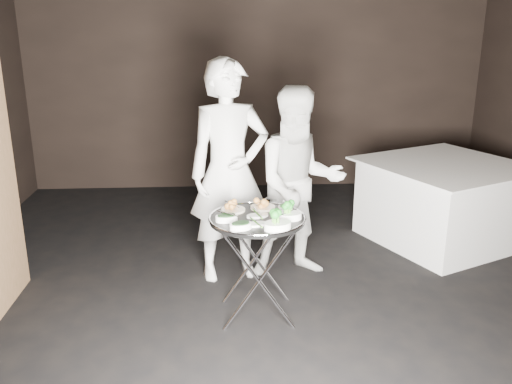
{
  "coord_description": "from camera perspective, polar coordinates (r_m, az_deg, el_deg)",
  "views": [
    {
      "loc": [
        -0.46,
        -3.74,
        2.16
      ],
      "look_at": [
        -0.22,
        0.14,
        0.95
      ],
      "focal_mm": 38.0,
      "sensor_mm": 36.0,
      "label": 1
    }
  ],
  "objects": [
    {
      "name": "asparagus_plate_b",
      "position": [
        3.82,
        0.01,
        -3.33
      ],
      "size": [
        0.18,
        0.14,
        0.03
      ],
      "rotation": [
        0.0,
        0.0,
        0.33
      ],
      "color": "white",
      "rests_on": "serving_tray"
    },
    {
      "name": "serving_utensils",
      "position": [
        4.02,
        0.31,
        -1.64
      ],
      "size": [
        0.59,
        0.43,
        0.01
      ],
      "color": "silver",
      "rests_on": "serving_tray"
    },
    {
      "name": "serving_tray",
      "position": [
        3.98,
        0.13,
        -2.82
      ],
      "size": [
        0.72,
        0.72,
        0.04
      ],
      "color": "black",
      "rests_on": "tray_stand"
    },
    {
      "name": "greens_bowl",
      "position": [
        4.1,
        3.13,
        -1.65
      ],
      "size": [
        0.12,
        0.12,
        0.06
      ],
      "rotation": [
        0.0,
        0.0,
        -0.37
      ],
      "color": "white",
      "rests_on": "serving_tray"
    },
    {
      "name": "waiter_right",
      "position": [
        4.69,
        4.56,
        0.87
      ],
      "size": [
        0.89,
        0.73,
        1.68
      ],
      "primitive_type": "imported",
      "rotation": [
        0.0,
        0.0,
        0.12
      ],
      "color": "silver",
      "rests_on": "floor"
    },
    {
      "name": "waiter_left",
      "position": [
        4.61,
        -2.82,
        2.12
      ],
      "size": [
        0.79,
        0.62,
        1.91
      ],
      "primitive_type": "imported",
      "rotation": [
        0.0,
        0.0,
        0.25
      ],
      "color": "silver",
      "rests_on": "floor"
    },
    {
      "name": "tray_stand",
      "position": [
        4.11,
        0.13,
        -7.42
      ],
      "size": [
        0.53,
        0.45,
        0.79
      ],
      "rotation": [
        0.0,
        0.0,
        0.05
      ],
      "color": "silver",
      "rests_on": "floor"
    },
    {
      "name": "dining_table",
      "position": [
        5.87,
        19.11,
        -1.01
      ],
      "size": [
        1.44,
        1.44,
        0.82
      ],
      "rotation": [
        0.0,
        0.0,
        0.44
      ],
      "color": "white",
      "rests_on": "floor"
    },
    {
      "name": "wall_back",
      "position": [
        7.31,
        0.06,
        12.12
      ],
      "size": [
        6.0,
        0.05,
        3.0
      ],
      "primitive_type": "cube",
      "color": "black",
      "rests_on": "floor"
    },
    {
      "name": "potato_plate_b",
      "position": [
        4.16,
        0.72,
        -1.35
      ],
      "size": [
        0.19,
        0.19,
        0.07
      ],
      "rotation": [
        0.0,
        0.0,
        0.08
      ],
      "color": "beige",
      "rests_on": "serving_tray"
    },
    {
      "name": "floor",
      "position": [
        4.36,
        3.07,
        -12.84
      ],
      "size": [
        6.0,
        7.0,
        0.05
      ],
      "primitive_type": "cube",
      "color": "black",
      "rests_on": "ground"
    },
    {
      "name": "broccoli_bowl_a",
      "position": [
        3.94,
        3.44,
        -2.35
      ],
      "size": [
        0.2,
        0.15,
        0.08
      ],
      "rotation": [
        0.0,
        0.0,
        0.05
      ],
      "color": "white",
      "rests_on": "serving_tray"
    },
    {
      "name": "asparagus_plate_a",
      "position": [
        3.98,
        0.16,
        -2.43
      ],
      "size": [
        0.19,
        0.13,
        0.03
      ],
      "rotation": [
        0.0,
        0.0,
        0.26
      ],
      "color": "white",
      "rests_on": "serving_tray"
    },
    {
      "name": "spinach_bowl_a",
      "position": [
        3.9,
        -3.12,
        -2.67
      ],
      "size": [
        0.18,
        0.13,
        0.07
      ],
      "rotation": [
        0.0,
        0.0,
        0.17
      ],
      "color": "white",
      "rests_on": "serving_tray"
    },
    {
      "name": "broccoli_bowl_b",
      "position": [
        3.75,
        2.29,
        -3.37
      ],
      "size": [
        0.24,
        0.2,
        0.08
      ],
      "rotation": [
        0.0,
        0.0,
        0.36
      ],
      "color": "white",
      "rests_on": "serving_tray"
    },
    {
      "name": "spinach_bowl_b",
      "position": [
        3.75,
        -1.62,
        -3.49
      ],
      "size": [
        0.18,
        0.15,
        0.07
      ],
      "rotation": [
        0.0,
        0.0,
        0.34
      ],
      "color": "white",
      "rests_on": "serving_tray"
    },
    {
      "name": "potato_plate_a",
      "position": [
        4.11,
        -2.42,
        -1.62
      ],
      "size": [
        0.19,
        0.19,
        0.07
      ],
      "rotation": [
        0.0,
        0.0,
        0.35
      ],
      "color": "beige",
      "rests_on": "serving_tray"
    }
  ]
}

